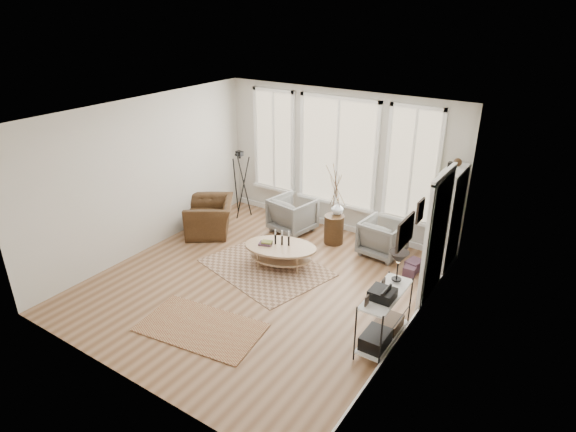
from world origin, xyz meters
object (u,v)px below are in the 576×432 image
Objects in this scene: side_table at (335,206)px; bookcase at (447,221)px; accent_chair at (210,217)px; armchair_right at (383,238)px; low_shelf at (384,313)px; coffee_table at (280,250)px; armchair_left at (293,215)px.

bookcase is at bearing 4.23° from side_table.
bookcase is 1.91× the size of accent_chair.
armchair_right is at bearing 71.44° from accent_chair.
armchair_right is (-1.05, 2.44, -0.16)m from low_shelf.
coffee_table is 1.49m from side_table.
armchair_left is at bearing 114.01° from coffee_table.
low_shelf reaches higher than accent_chair.
bookcase reaches higher than side_table.
bookcase is at bearing -167.07° from armchair_left.
armchair_right is at bearing 46.46° from coffee_table.
low_shelf is 0.80× the size of side_table.
low_shelf is 0.87× the size of coffee_table.
bookcase is 2.12m from side_table.
bookcase is 2.67× the size of armchair_right.
armchair_left reaches higher than accent_chair.
coffee_table is 1.95× the size of armchair_right.
armchair_left is (-3.08, -0.16, -0.58)m from bookcase.
low_shelf is at bearing -22.44° from coffee_table.
accent_chair is at bearing 22.60° from armchair_right.
armchair_left is (-3.03, 2.36, -0.14)m from low_shelf.
low_shelf is 1.21× the size of accent_chair.
armchair_right is 3.54m from accent_chair.
accent_chair is (-4.49, -1.15, -0.60)m from bookcase.
armchair_right is at bearing 4.33° from side_table.
bookcase is 1.37× the size of coffee_table.
bookcase is 2.56m from low_shelf.
bookcase reaches higher than accent_chair.
armchair_right is (1.37, 1.44, 0.03)m from coffee_table.
bookcase is 1.26m from armchair_right.
armchair_right is (1.97, 0.08, -0.02)m from armchair_left.
low_shelf is 4.64m from accent_chair.
armchair_right is at bearing -175.86° from bookcase.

